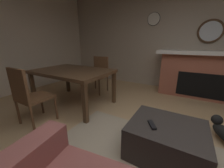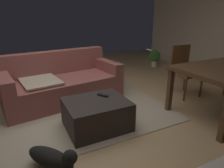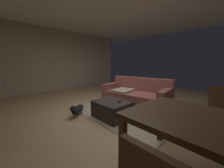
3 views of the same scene
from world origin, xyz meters
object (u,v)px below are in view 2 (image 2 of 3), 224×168
at_px(couch, 62,83).
at_px(small_dog, 53,158).
at_px(potted_plant, 155,57).
at_px(dining_chair_north, 183,68).
at_px(ottoman_coffee_table, 97,114).
at_px(tv_remote, 103,95).

height_order(couch, small_dog, couch).
xyz_separation_m(couch, potted_plant, (3.01, 1.19, -0.00)).
distance_m(couch, potted_plant, 3.24).
height_order(couch, potted_plant, couch).
bearing_deg(dining_chair_north, potted_plant, 65.54).
distance_m(ottoman_coffee_table, dining_chair_north, 2.01).
distance_m(tv_remote, small_dog, 1.08).
distance_m(couch, ottoman_coffee_table, 1.20).
height_order(ottoman_coffee_table, potted_plant, potted_plant).
relative_size(couch, small_dog, 3.81).
relative_size(tv_remote, potted_plant, 0.32).
height_order(ottoman_coffee_table, tv_remote, tv_remote).
bearing_deg(small_dog, dining_chair_north, 20.24).
height_order(ottoman_coffee_table, small_dog, ottoman_coffee_table).
bearing_deg(dining_chair_north, ottoman_coffee_table, -167.86).
height_order(ottoman_coffee_table, dining_chair_north, dining_chair_north).
bearing_deg(ottoman_coffee_table, couch, 98.99).
bearing_deg(ottoman_coffee_table, tv_remote, 35.40).
relative_size(couch, dining_chair_north, 2.25).
distance_m(couch, dining_chair_north, 2.27).
bearing_deg(ottoman_coffee_table, potted_plant, 39.96).
xyz_separation_m(couch, tv_remote, (0.33, -1.08, 0.11)).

